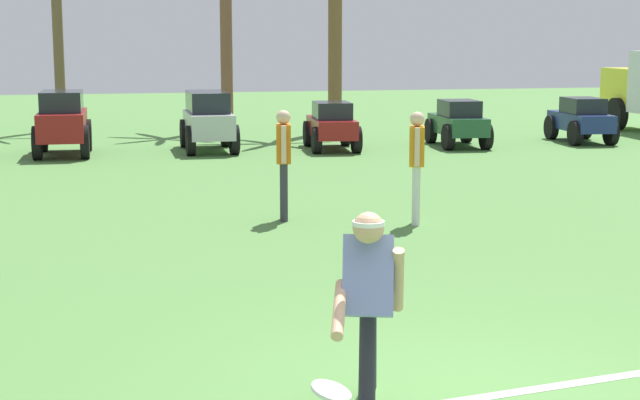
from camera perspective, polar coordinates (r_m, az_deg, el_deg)
frisbee_thrower at (r=6.65m, az=2.81°, el=-5.89°), size 0.66×1.01×1.43m
frisbee_in_flight at (r=5.98m, az=0.65°, el=-11.07°), size 0.34×0.34×0.10m
teammate_near_sideline at (r=13.48m, az=5.65°, el=2.51°), size 0.29×0.49×1.56m
teammate_midfield at (r=13.73m, az=-2.13°, el=2.67°), size 0.26×0.50×1.56m
parked_car_slot_b at (r=22.20m, az=-14.75°, el=4.45°), size 1.23×2.38×1.40m
parked_car_slot_c at (r=22.48m, az=-6.53°, el=4.71°), size 1.17×2.41×1.34m
parked_car_slot_d at (r=22.56m, az=0.68°, el=4.38°), size 1.27×2.27×1.10m
parked_car_slot_e at (r=23.47m, az=8.04°, el=4.49°), size 1.24×2.26×1.10m
parked_car_slot_f at (r=24.99m, az=14.95°, el=4.56°), size 1.27×2.27×1.10m
palm_tree_left_of_centre at (r=28.27m, az=-15.09°, el=10.91°), size 3.05×3.07×5.51m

